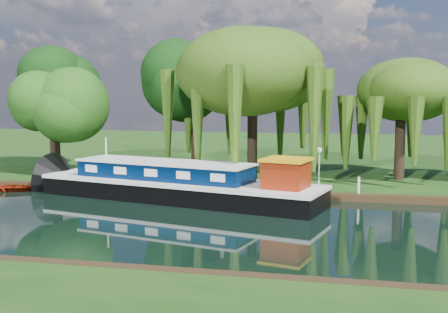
# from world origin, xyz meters

# --- Properties ---
(ground) EXTENTS (120.00, 120.00, 0.00)m
(ground) POSITION_xyz_m (0.00, 0.00, 0.00)
(ground) COLOR black
(far_bank) EXTENTS (120.00, 52.00, 0.45)m
(far_bank) POSITION_xyz_m (0.00, 34.00, 0.23)
(far_bank) COLOR #15370F
(far_bank) RESTS_ON ground
(dutch_barge) EXTENTS (18.54, 8.27, 3.82)m
(dutch_barge) POSITION_xyz_m (-7.66, 6.28, 0.95)
(dutch_barge) COLOR black
(dutch_barge) RESTS_ON ground
(red_dinghy) EXTENTS (3.44, 2.72, 0.64)m
(red_dinghy) POSITION_xyz_m (-19.61, 6.98, 0.00)
(red_dinghy) COLOR maroon
(red_dinghy) RESTS_ON ground
(willow_left) EXTENTS (8.42, 8.42, 10.09)m
(willow_left) POSITION_xyz_m (-4.23, 12.44, 7.78)
(willow_left) COLOR black
(willow_left) RESTS_ON far_bank
(willow_right) EXTENTS (6.31, 6.31, 7.69)m
(willow_right) POSITION_xyz_m (5.89, 14.78, 6.06)
(willow_right) COLOR black
(willow_right) RESTS_ON far_bank
(tree_far_left) EXTENTS (4.77, 4.77, 7.68)m
(tree_far_left) POSITION_xyz_m (-18.88, 11.33, 5.71)
(tree_far_left) COLOR black
(tree_far_left) RESTS_ON far_bank
(tree_far_back) EXTENTS (5.27, 5.27, 8.86)m
(tree_far_back) POSITION_xyz_m (-21.01, 15.56, 6.63)
(tree_far_back) COLOR black
(tree_far_back) RESTS_ON far_bank
(tree_far_mid) EXTENTS (5.77, 5.77, 9.45)m
(tree_far_mid) POSITION_xyz_m (-9.73, 17.40, 6.95)
(tree_far_mid) COLOR black
(tree_far_mid) RESTS_ON far_bank
(lamppost) EXTENTS (0.36, 0.36, 2.56)m
(lamppost) POSITION_xyz_m (0.50, 10.50, 2.42)
(lamppost) COLOR silver
(lamppost) RESTS_ON far_bank
(mooring_posts) EXTENTS (19.16, 0.16, 1.00)m
(mooring_posts) POSITION_xyz_m (-0.50, 8.40, 0.95)
(mooring_posts) COLOR silver
(mooring_posts) RESTS_ON far_bank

